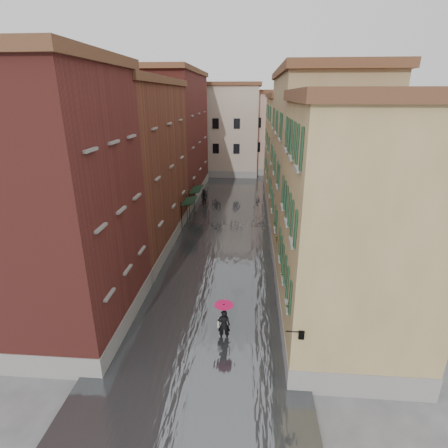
% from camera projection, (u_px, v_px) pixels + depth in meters
% --- Properties ---
extents(ground, '(120.00, 120.00, 0.00)m').
position_uv_depth(ground, '(210.00, 307.00, 20.58)').
color(ground, '#58585A').
rests_on(ground, ground).
extents(floodwater, '(10.00, 60.00, 0.20)m').
position_uv_depth(floodwater, '(226.00, 228.00, 32.70)').
color(floodwater, '#464A4E').
rests_on(floodwater, ground).
extents(building_left_near, '(6.00, 8.00, 13.00)m').
position_uv_depth(building_left_near, '(60.00, 210.00, 16.98)').
color(building_left_near, maroon).
rests_on(building_left_near, ground).
extents(building_left_mid, '(6.00, 14.00, 12.50)m').
position_uv_depth(building_left_mid, '(133.00, 170.00, 27.35)').
color(building_left_mid, brown).
rests_on(building_left_mid, ground).
extents(building_left_far, '(6.00, 16.00, 14.00)m').
position_uv_depth(building_left_far, '(174.00, 138.00, 41.12)').
color(building_left_far, maroon).
rests_on(building_left_far, ground).
extents(building_right_near, '(6.00, 8.00, 11.50)m').
position_uv_depth(building_right_near, '(352.00, 233.00, 16.20)').
color(building_right_near, olive).
rests_on(building_right_near, ground).
extents(building_right_mid, '(6.00, 14.00, 13.00)m').
position_uv_depth(building_right_mid, '(315.00, 170.00, 26.22)').
color(building_right_mid, '#9A835D').
rests_on(building_right_mid, ground).
extents(building_right_far, '(6.00, 16.00, 11.50)m').
position_uv_depth(building_right_far, '(293.00, 150.00, 40.51)').
color(building_right_far, olive).
rests_on(building_right_far, ground).
extents(building_end_cream, '(12.00, 9.00, 13.00)m').
position_uv_depth(building_end_cream, '(219.00, 131.00, 54.08)').
color(building_end_cream, '#B9A493').
rests_on(building_end_cream, ground).
extents(building_end_pink, '(10.00, 9.00, 12.00)m').
position_uv_depth(building_end_pink, '(276.00, 134.00, 55.46)').
color(building_end_pink, tan).
rests_on(building_end_pink, ground).
extents(awning_near, '(1.09, 2.79, 2.80)m').
position_uv_depth(awning_near, '(189.00, 202.00, 32.41)').
color(awning_near, black).
rests_on(awning_near, ground).
extents(awning_far, '(1.09, 3.23, 2.80)m').
position_uv_depth(awning_far, '(196.00, 190.00, 36.39)').
color(awning_far, black).
rests_on(awning_far, ground).
extents(wall_lantern, '(0.71, 0.22, 0.35)m').
position_uv_depth(wall_lantern, '(301.00, 334.00, 13.61)').
color(wall_lantern, black).
rests_on(wall_lantern, ground).
extents(window_planters, '(0.59, 11.10, 0.84)m').
position_uv_depth(window_planters, '(283.00, 251.00, 19.61)').
color(window_planters, brown).
rests_on(window_planters, ground).
extents(pedestrian_main, '(0.98, 0.98, 2.06)m').
position_uv_depth(pedestrian_main, '(224.00, 319.00, 17.45)').
color(pedestrian_main, black).
rests_on(pedestrian_main, ground).
extents(pedestrian_far, '(1.11, 0.99, 1.88)m').
position_uv_depth(pedestrian_far, '(204.00, 197.00, 39.32)').
color(pedestrian_far, black).
rests_on(pedestrian_far, ground).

